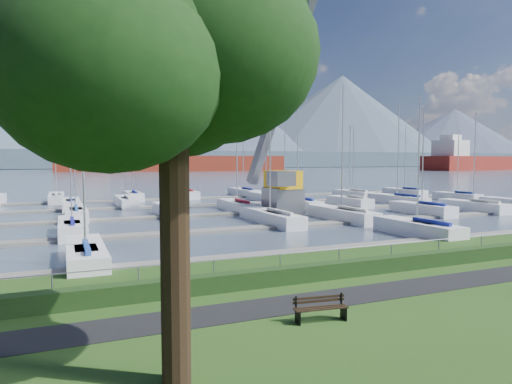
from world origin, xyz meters
TOP-DOWN VIEW (x-y plane):
  - path at (0.00, -3.00)m, footprint 160.00×2.00m
  - water at (0.00, 260.00)m, footprint 800.00×540.00m
  - hedge at (0.00, -0.40)m, footprint 80.00×0.70m
  - fence at (0.00, 0.00)m, footprint 80.00×0.04m
  - foothill at (0.00, 330.00)m, footprint 900.00×80.00m
  - mountains at (7.35, 404.62)m, footprint 1190.00×360.00m
  - docks at (0.00, 26.00)m, footprint 90.00×41.60m
  - bench_left at (-4.96, -4.92)m, footprint 1.84×0.67m
  - tree at (-9.78, -6.58)m, footprint 7.68×7.28m
  - crane at (8.22, 24.54)m, footprint 5.87×13.23m
  - cargo_ship_mid at (35.99, 212.64)m, footprint 113.29×33.91m
  - cargo_ship_east at (209.48, 174.30)m, footprint 92.53×33.14m
  - sailboat_fleet at (-3.02, 30.23)m, footprint 76.33×49.57m

SIDE VIEW (x-z plane):
  - water at x=0.00m, z-range -0.50..-0.30m
  - docks at x=0.00m, z-range -0.34..-0.09m
  - path at x=0.00m, z-range -0.01..0.03m
  - hedge at x=0.00m, z-range 0.00..0.70m
  - bench_left at x=-4.96m, z-range -0.01..0.84m
  - fence at x=0.00m, z-range 1.18..1.22m
  - cargo_ship_mid at x=35.99m, z-range -7.31..14.19m
  - cargo_ship_east at x=209.48m, z-range -7.12..14.38m
  - crane at x=8.22m, z-range -5.85..16.50m
  - sailboat_fleet at x=-3.02m, z-range -1.25..12.14m
  - foothill at x=0.00m, z-range 0.00..12.00m
  - tree at x=-9.78m, z-range 2.10..14.86m
  - mountains at x=7.35m, z-range -10.82..104.18m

